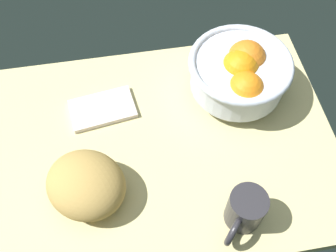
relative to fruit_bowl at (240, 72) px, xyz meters
The scene contains 5 objects.
ground_plane 26.12cm from the fruit_bowl, 153.94° to the right, with size 80.83×53.34×3.00cm, color #CDBF84.
fruit_bowl is the anchor object (origin of this frame).
bread_loaf 40.26cm from the fruit_bowl, 150.63° to the right, with size 15.65×13.87×8.99cm, color tan.
napkin_folded 31.63cm from the fruit_bowl, behind, with size 14.22×8.57×1.22cm, color silver.
mug 30.57cm from the fruit_bowl, 102.87° to the right, with size 9.13×9.68×8.77cm.
Camera 1 is at (-2.37, -39.73, 72.20)cm, focal length 41.08 mm.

